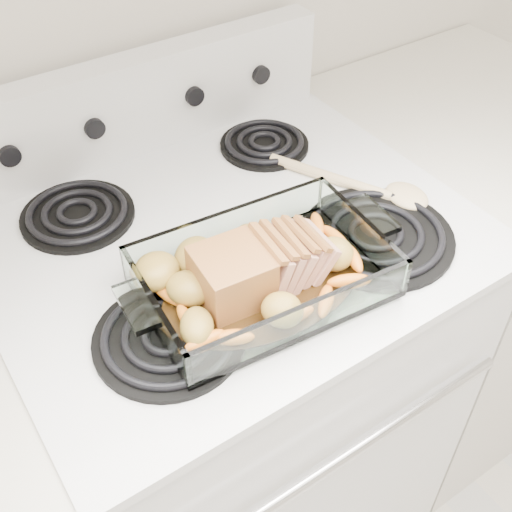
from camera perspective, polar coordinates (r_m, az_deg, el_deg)
electric_range at (r=1.40m, az=-2.21°, el=-11.68°), size 0.78×0.70×1.12m
counter_right at (r=1.72m, az=16.84°, el=-1.35°), size 0.58×0.68×0.93m
baking_dish at (r=0.93m, az=0.69°, el=-2.02°), size 0.35×0.23×0.07m
pork_roast at (r=0.91m, az=-0.33°, el=-1.29°), size 0.20×0.10×0.08m
roast_vegetables at (r=0.95m, az=-0.87°, el=-0.24°), size 0.39×0.21×0.05m
wooden_spoon at (r=1.15m, az=10.33°, el=6.00°), size 0.17×0.27×0.02m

